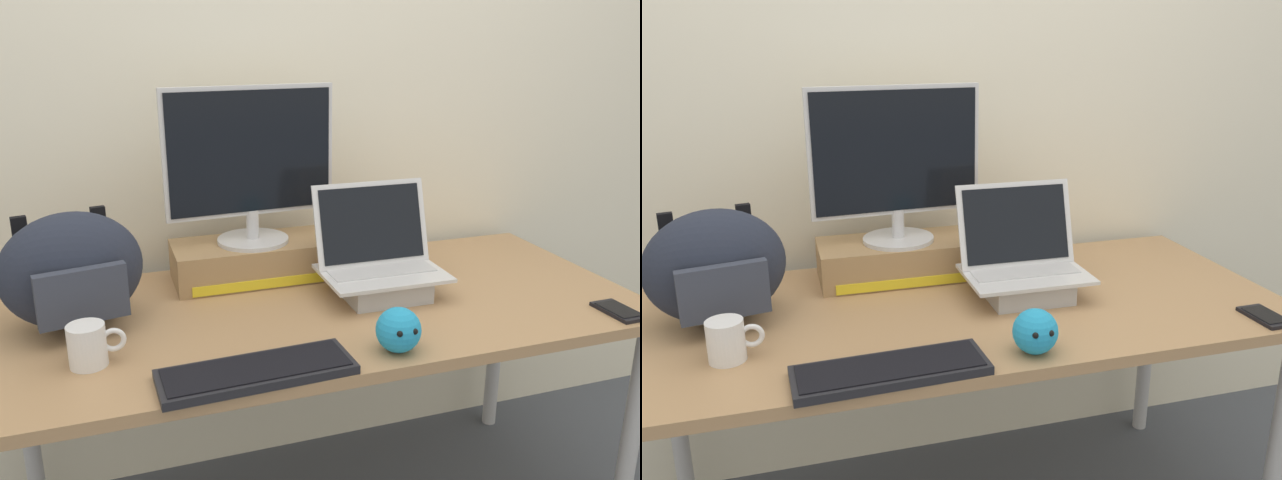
{
  "view_description": "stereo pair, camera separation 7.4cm",
  "coord_description": "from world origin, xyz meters",
  "views": [
    {
      "loc": [
        -0.53,
        -1.55,
        1.44
      ],
      "look_at": [
        0.0,
        0.0,
        0.92
      ],
      "focal_mm": 37.0,
      "sensor_mm": 36.0,
      "label": 1
    },
    {
      "loc": [
        -0.46,
        -1.58,
        1.44
      ],
      "look_at": [
        0.0,
        0.0,
        0.92
      ],
      "focal_mm": 37.0,
      "sensor_mm": 36.0,
      "label": 2
    }
  ],
  "objects": [
    {
      "name": "open_laptop",
      "position": [
        0.18,
        0.02,
        0.8
      ],
      "size": [
        0.34,
        0.24,
        0.3
      ],
      "rotation": [
        0.0,
        0.0,
        -0.01
      ],
      "color": "#ADADB2",
      "rests_on": "desk"
    },
    {
      "name": "desk",
      "position": [
        0.0,
        0.0,
        0.67
      ],
      "size": [
        1.73,
        0.79,
        0.74
      ],
      "color": "#A87F56",
      "rests_on": "ground"
    },
    {
      "name": "back_wall",
      "position": [
        0.0,
        0.49,
        1.3
      ],
      "size": [
        7.0,
        0.1,
        2.6
      ],
      "primitive_type": "cube",
      "color": "silver",
      "rests_on": "ground"
    },
    {
      "name": "plush_toy",
      "position": [
        0.08,
        -0.32,
        0.79
      ],
      "size": [
        0.11,
        0.11,
        0.11
      ],
      "color": "#2393CC",
      "rests_on": "desk"
    },
    {
      "name": "desktop_monitor",
      "position": [
        -0.12,
        0.25,
        1.09
      ],
      "size": [
        0.49,
        0.21,
        0.45
      ],
      "rotation": [
        0.0,
        0.0,
        0.07
      ],
      "color": "silver",
      "rests_on": "toner_box_yellow"
    },
    {
      "name": "toner_box_yellow",
      "position": [
        -0.12,
        0.25,
        0.8
      ],
      "size": [
        0.47,
        0.22,
        0.11
      ],
      "color": "#9E7A51",
      "rests_on": "desk"
    },
    {
      "name": "external_keyboard",
      "position": [
        -0.25,
        -0.33,
        0.75
      ],
      "size": [
        0.42,
        0.16,
        0.02
      ],
      "rotation": [
        0.0,
        0.0,
        0.04
      ],
      "color": "black",
      "rests_on": "desk"
    },
    {
      "name": "cell_phone",
      "position": [
        0.72,
        -0.31,
        0.75
      ],
      "size": [
        0.08,
        0.13,
        0.01
      ],
      "rotation": [
        0.0,
        0.0,
        0.02
      ],
      "color": "black",
      "rests_on": "desk"
    },
    {
      "name": "messenger_backpack",
      "position": [
        -0.61,
        0.06,
        0.89
      ],
      "size": [
        0.37,
        0.27,
        0.29
      ],
      "rotation": [
        0.0,
        0.0,
        0.2
      ],
      "color": "#232838",
      "rests_on": "desk"
    },
    {
      "name": "coffee_mug",
      "position": [
        -0.59,
        -0.16,
        0.79
      ],
      "size": [
        0.12,
        0.08,
        0.1
      ],
      "color": "silver",
      "rests_on": "desk"
    }
  ]
}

